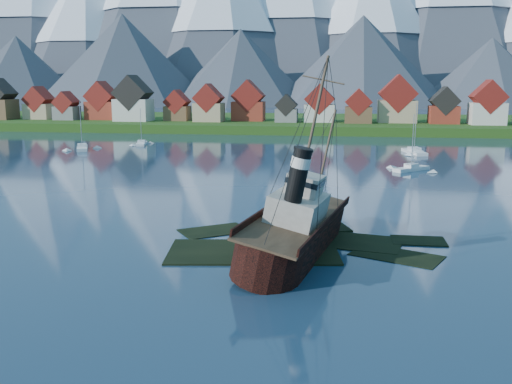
# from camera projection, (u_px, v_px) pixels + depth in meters

# --- Properties ---
(ground) EXTENTS (1400.00, 1400.00, 0.00)m
(ground) POSITION_uv_depth(u_px,v_px,m) (283.00, 248.00, 62.19)
(ground) COLOR #1A334A
(ground) RESTS_ON ground
(shoal) EXTENTS (31.71, 21.24, 1.14)m
(shoal) POSITION_uv_depth(u_px,v_px,m) (301.00, 246.00, 64.09)
(shoal) COLOR black
(shoal) RESTS_ON ground
(shore_bank) EXTENTS (600.00, 80.00, 3.20)m
(shore_bank) POSITION_uv_depth(u_px,v_px,m) (326.00, 127.00, 227.23)
(shore_bank) COLOR #1B3F12
(shore_bank) RESTS_ON ground
(seawall) EXTENTS (600.00, 2.50, 2.00)m
(seawall) POSITION_uv_depth(u_px,v_px,m) (323.00, 135.00, 190.34)
(seawall) COLOR #3F3D38
(seawall) RESTS_ON ground
(town) EXTENTS (250.96, 16.69, 17.30)m
(town) POSITION_uv_depth(u_px,v_px,m) (236.00, 105.00, 212.97)
(town) COLOR maroon
(town) RESTS_ON ground
(mountains) EXTENTS (965.00, 340.00, 205.00)m
(mountains) POSITION_uv_depth(u_px,v_px,m) (337.00, 0.00, 512.38)
(mountains) COLOR #2D333D
(mountains) RESTS_ON ground
(tugboat_wreck) EXTENTS (6.39, 27.53, 21.81)m
(tugboat_wreck) POSITION_uv_depth(u_px,v_px,m) (292.00, 225.00, 61.05)
(tugboat_wreck) COLOR black
(tugboat_wreck) RESTS_ON ground
(sailboat_c) EXTENTS (6.51, 10.40, 13.21)m
(sailboat_c) POSITION_uv_depth(u_px,v_px,m) (82.00, 149.00, 151.02)
(sailboat_c) COLOR silver
(sailboat_c) RESTS_ON ground
(sailboat_d) EXTENTS (7.94, 7.55, 11.97)m
(sailboat_d) POSITION_uv_depth(u_px,v_px,m) (411.00, 169.00, 115.82)
(sailboat_d) COLOR silver
(sailboat_d) RESTS_ON ground
(sailboat_e) EXTENTS (5.39, 11.72, 13.18)m
(sailboat_e) POSITION_uv_depth(u_px,v_px,m) (414.00, 152.00, 143.04)
(sailboat_e) COLOR silver
(sailboat_e) RESTS_ON ground
(sailboat_f) EXTENTS (4.47, 9.68, 10.77)m
(sailboat_f) POSITION_uv_depth(u_px,v_px,m) (142.00, 144.00, 162.77)
(sailboat_f) COLOR silver
(sailboat_f) RESTS_ON ground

